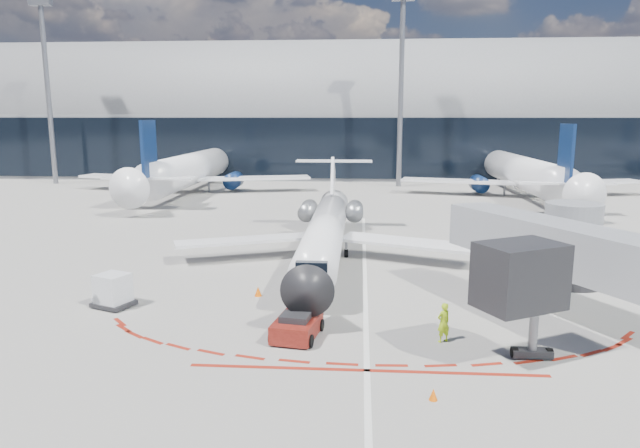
# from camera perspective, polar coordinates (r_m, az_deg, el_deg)

# --- Properties ---
(ground) EXTENTS (260.00, 260.00, 0.00)m
(ground) POSITION_cam_1_polar(r_m,az_deg,el_deg) (33.77, 4.52, -6.08)
(ground) COLOR gray
(ground) RESTS_ON ground
(apron_centerline) EXTENTS (0.25, 40.00, 0.01)m
(apron_centerline) POSITION_cam_1_polar(r_m,az_deg,el_deg) (35.69, 4.50, -5.14)
(apron_centerline) COLOR silver
(apron_centerline) RESTS_ON ground
(apron_stop_bar) EXTENTS (14.00, 0.25, 0.01)m
(apron_stop_bar) POSITION_cam_1_polar(r_m,az_deg,el_deg) (23.00, 4.71, -14.38)
(apron_stop_bar) COLOR maroon
(apron_stop_bar) RESTS_ON ground
(terminal_building) EXTENTS (150.00, 24.15, 24.00)m
(terminal_building) POSITION_cam_1_polar(r_m,az_deg,el_deg) (97.31, 4.35, 10.01)
(terminal_building) COLOR gray
(terminal_building) RESTS_ON ground
(jet_bridge) EXTENTS (10.03, 15.20, 4.90)m
(jet_bridge) POSITION_cam_1_polar(r_m,az_deg,el_deg) (31.75, 22.63, -2.37)
(jet_bridge) COLOR gray
(jet_bridge) RESTS_ON ground
(light_mast_west) EXTENTS (0.70, 0.70, 25.00)m
(light_mast_west) POSITION_cam_1_polar(r_m,az_deg,el_deg) (91.94, -25.52, 11.45)
(light_mast_west) COLOR slate
(light_mast_west) RESTS_ON ground
(light_mast_centre) EXTENTS (0.70, 0.70, 25.00)m
(light_mast_centre) POSITION_cam_1_polar(r_m,az_deg,el_deg) (80.55, 8.08, 12.61)
(light_mast_centre) COLOR slate
(light_mast_centre) RESTS_ON ground
(regional_jet) EXTENTS (20.94, 25.82, 6.47)m
(regional_jet) POSITION_cam_1_polar(r_m,az_deg,el_deg) (38.53, 0.59, -0.62)
(regional_jet) COLOR white
(regional_jet) RESTS_ON ground
(pushback_tug) EXTENTS (2.32, 4.59, 1.17)m
(pushback_tug) POSITION_cam_1_polar(r_m,az_deg,el_deg) (25.88, -2.32, -10.18)
(pushback_tug) COLOR #57110C
(pushback_tug) RESTS_ON ground
(ramp_worker) EXTENTS (0.77, 0.69, 1.78)m
(ramp_worker) POSITION_cam_1_polar(r_m,az_deg,el_deg) (25.83, 12.25, -9.60)
(ramp_worker) COLOR #BFF019
(ramp_worker) RESTS_ON ground
(uld_container) EXTENTS (2.32, 2.16, 1.75)m
(uld_container) POSITION_cam_1_polar(r_m,az_deg,el_deg) (31.56, -20.00, -6.29)
(uld_container) COLOR black
(uld_container) RESTS_ON ground
(safety_cone_left) EXTENTS (0.39, 0.39, 0.54)m
(safety_cone_left) POSITION_cam_1_polar(r_m,az_deg,el_deg) (31.73, -6.21, -6.71)
(safety_cone_left) COLOR #F45F05
(safety_cone_left) RESTS_ON ground
(safety_cone_right) EXTENTS (0.31, 0.31, 0.43)m
(safety_cone_right) POSITION_cam_1_polar(r_m,az_deg,el_deg) (21.11, 11.26, -16.37)
(safety_cone_right) COLOR #F45F05
(safety_cone_right) RESTS_ON ground
(bg_airliner_0) EXTENTS (36.06, 38.18, 11.67)m
(bg_airliner_0) POSITION_cam_1_polar(r_m,az_deg,el_deg) (76.85, -12.67, 7.58)
(bg_airliner_0) COLOR white
(bg_airliner_0) RESTS_ON ground
(bg_airliner_1) EXTENTS (34.82, 36.87, 11.27)m
(bg_airliner_1) POSITION_cam_1_polar(r_m,az_deg,el_deg) (75.31, 19.67, 7.00)
(bg_airliner_1) COLOR white
(bg_airliner_1) RESTS_ON ground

